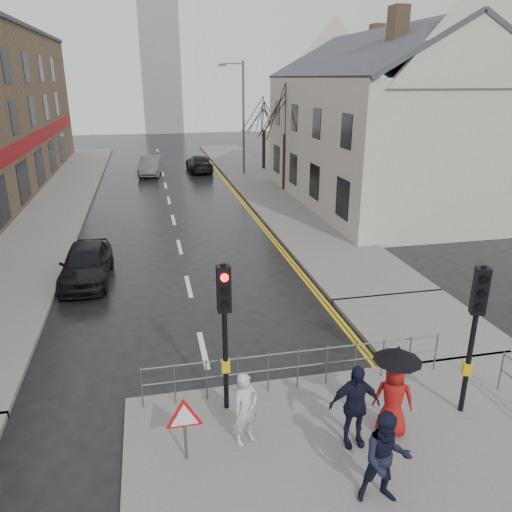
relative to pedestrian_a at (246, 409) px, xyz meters
name	(u,v)px	position (x,y,z in m)	size (l,w,h in m)	color
ground	(219,419)	(-0.41, 0.96, -0.91)	(120.00, 120.00, 0.00)	black
left_pavement	(60,197)	(-6.91, 23.96, -0.84)	(4.00, 44.00, 0.14)	#605E5B
right_pavement	(259,182)	(6.09, 25.96, -0.84)	(4.00, 40.00, 0.14)	#605E5B
pavement_bridge_right	(420,324)	(6.09, 3.96, -0.84)	(4.00, 4.20, 0.14)	#605E5B
building_right_cream	(381,119)	(11.59, 18.96, 3.87)	(9.00, 16.40, 10.10)	beige
church_tower	(160,61)	(1.09, 62.96, 8.09)	(5.00, 5.00, 18.00)	gray
traffic_signal_near_left	(224,313)	(-0.21, 1.16, 1.55)	(0.28, 0.27, 3.40)	black
traffic_signal_near_right	(476,315)	(4.79, -0.04, 1.55)	(0.34, 0.33, 3.40)	black
guard_railing_front	(298,360)	(1.54, 1.56, -0.05)	(7.14, 0.04, 1.00)	#595B5E
warning_sign	(184,420)	(-1.21, -0.24, 0.13)	(0.80, 0.07, 1.35)	#595B5E
street_lamp	(241,111)	(5.41, 28.96, 3.80)	(1.83, 0.25, 8.00)	#595B5E
tree_near	(286,110)	(7.09, 22.96, 4.23)	(2.40, 2.40, 6.58)	#30231B
tree_far	(264,113)	(7.59, 30.96, 3.51)	(2.40, 2.40, 5.64)	#30231B
pedestrian_a	(246,409)	(0.00, 0.00, 0.00)	(0.56, 0.37, 1.54)	#B9B8B4
pedestrian_b	(386,459)	(2.01, -1.95, 0.11)	(0.85, 0.66, 1.75)	black
pedestrian_with_umbrella	(395,387)	(2.94, -0.37, 0.33)	(0.96, 0.96, 1.97)	#9E1512
pedestrian_d	(354,406)	(2.06, -0.49, 0.11)	(1.03, 0.43, 1.75)	black
car_parked	(86,263)	(-3.95, 9.75, -0.21)	(1.65, 4.11, 1.40)	black
car_mid	(151,166)	(-1.29, 30.76, -0.21)	(1.47, 4.22, 1.39)	#4B4D51
car_far	(199,163)	(2.48, 31.42, -0.27)	(1.79, 4.40, 1.28)	black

